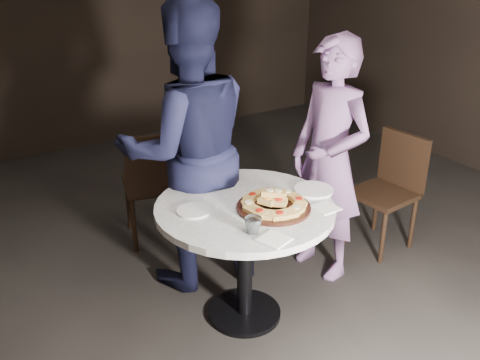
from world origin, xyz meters
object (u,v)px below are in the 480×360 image
object	(u,v)px
water_glass	(253,225)
diner_teal	(330,161)
focaccia_pile	(274,202)
chair_right	(391,183)
serving_board	(274,207)
table	(245,227)
diner_navy	(188,150)
chair_far	(154,180)

from	to	relation	value
water_glass	diner_teal	distance (m)	0.97
focaccia_pile	chair_right	world-z (taller)	focaccia_pile
serving_board	water_glass	xyz separation A→B (m)	(-0.24, -0.16, 0.03)
table	diner_navy	world-z (taller)	diner_navy
table	serving_board	xyz separation A→B (m)	(0.10, -0.12, 0.15)
focaccia_pile	diner_teal	xyz separation A→B (m)	(0.63, 0.28, 0.00)
water_glass	diner_navy	world-z (taller)	diner_navy
serving_board	diner_teal	size ratio (longest dim) A/B	0.25
water_glass	diner_teal	xyz separation A→B (m)	(0.87, 0.43, 0.00)
focaccia_pile	diner_navy	xyz separation A→B (m)	(-0.17, 0.67, 0.11)
table	chair_far	xyz separation A→B (m)	(-0.08, 1.06, -0.10)
chair_far	focaccia_pile	bearing A→B (deg)	114.31
serving_board	diner_teal	bearing A→B (deg)	23.71
focaccia_pile	diner_navy	distance (m)	0.70
table	serving_board	world-z (taller)	serving_board
table	chair_right	size ratio (longest dim) A/B	1.23
diner_navy	diner_teal	size ratio (longest dim) A/B	1.14
water_glass	diner_navy	xyz separation A→B (m)	(0.07, 0.83, 0.12)
table	serving_board	bearing A→B (deg)	-49.99
chair_far	chair_right	world-z (taller)	chair_far
focaccia_pile	chair_far	distance (m)	1.23
focaccia_pile	diner_navy	bearing A→B (deg)	103.83
chair_far	chair_right	xyz separation A→B (m)	(1.44, -0.90, -0.03)
chair_far	diner_navy	xyz separation A→B (m)	(0.02, -0.51, 0.39)
serving_board	chair_far	bearing A→B (deg)	99.06
chair_far	diner_navy	bearing A→B (deg)	107.93
water_glass	table	bearing A→B (deg)	64.68
focaccia_pile	water_glass	bearing A→B (deg)	-146.70
chair_far	chair_right	bearing A→B (deg)	163.25
water_glass	chair_far	world-z (taller)	chair_far
chair_far	diner_navy	world-z (taller)	diner_navy
serving_board	diner_teal	world-z (taller)	diner_teal
focaccia_pile	table	bearing A→B (deg)	130.25
diner_teal	chair_right	bearing A→B (deg)	83.54
serving_board	focaccia_pile	size ratio (longest dim) A/B	1.13
chair_right	diner_teal	bearing A→B (deg)	-94.46
diner_teal	table	bearing A→B (deg)	-85.41
table	chair_right	bearing A→B (deg)	6.83
chair_far	diner_teal	distance (m)	1.26
table	focaccia_pile	world-z (taller)	focaccia_pile
focaccia_pile	water_glass	size ratio (longest dim) A/B	3.95
chair_right	diner_navy	xyz separation A→B (m)	(-1.42, 0.39, 0.42)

